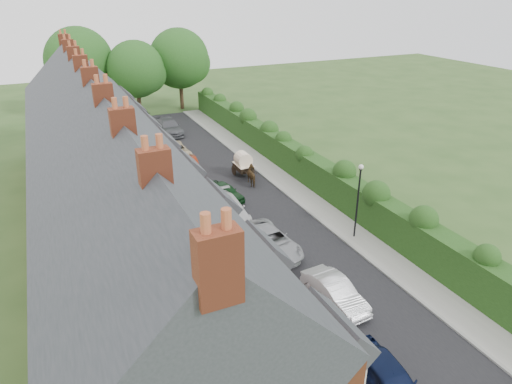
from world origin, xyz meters
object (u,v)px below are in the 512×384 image
Objects in this scene: car_silver_a at (335,292)px; car_white at (229,209)px; car_red at (189,166)px; horse_cart at (243,163)px; car_beige at (176,151)px; car_black at (143,114)px; lamppost at (358,192)px; car_green at (225,192)px; horse at (253,176)px; car_grey at (169,127)px; car_navy at (388,381)px; car_silver_b at (270,241)px.

car_white is at bearing 92.91° from car_silver_a.
car_red is 4.89m from horse_cart.
car_black is at bearing 88.80° from car_beige.
car_red is at bearing 112.40° from lamppost.
car_red is (-0.83, 6.47, 0.03)m from car_green.
car_silver_a is at bearing 85.92° from horse.
car_silver_a reaches higher than car_black.
car_red is 0.74× the size of car_grey.
car_white is 0.91× the size of car_grey.
car_black is at bearing 92.59° from car_white.
car_grey is 7.12m from car_black.
lamppost is 11.34m from horse.
car_silver_a is 18.12m from horse_cart.
car_navy is at bearing -120.21° from lamppost.
car_navy is 0.93× the size of car_white.
car_silver_b and car_white have the same top height.
car_red is 0.83× the size of car_beige.
car_silver_a is at bearing -98.27° from horse_cart.
horse_cart is at bearing 69.92° from car_silver_b.
car_grey is at bearing -76.01° from horse.
car_red is at bearing 145.62° from horse_cart.
car_white is 2.71× the size of horse.
car_green is 0.68× the size of car_grey.
car_navy is at bearing -97.24° from car_silver_b.
car_red reaches higher than car_green.
horse_cart is at bearing -61.48° from car_beige.
car_black is at bearing -75.25° from horse.
car_navy is at bearing -87.41° from car_white.
horse is (-2.40, 10.80, -2.52)m from lamppost.
car_beige is (0.00, 13.72, -0.05)m from car_white.
lamppost is 1.70× the size of horse_cart.
car_navy is at bearing -99.56° from horse_cart.
lamppost is 10.96m from car_green.
car_grey reaches higher than horse.
car_silver_b is 26.80m from car_grey.
car_navy is at bearing -87.75° from car_black.
horse_cart is (-2.40, 12.79, -2.04)m from lamppost.
car_green is (0.83, 20.05, -0.15)m from car_navy.
car_beige is (-0.83, 10.74, 0.04)m from car_green.
car_green is 2.04× the size of horse.
car_silver_b is 14.71m from car_red.
lamppost reaches higher than car_black.
car_silver_a is at bearing 80.83° from car_navy.
car_green is 3.62m from horse.
car_beige is at bearing 92.59° from car_white.
horse_cart is at bearing 61.76° from car_white.
car_black reaches higher than car_red.
car_grey is at bearing 86.69° from car_red.
car_silver_a is (1.40, 5.85, -0.09)m from car_navy.
car_black is 22.19m from horse_cart.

